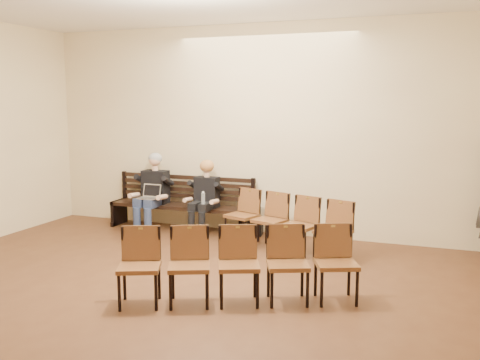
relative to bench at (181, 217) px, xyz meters
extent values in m
cube|color=#F9E6B2|center=(1.42, 0.35, 1.52)|extent=(8.00, 0.02, 3.50)
cube|color=black|center=(0.00, 0.00, 0.00)|extent=(2.60, 0.90, 0.45)
cube|color=silver|center=(-0.44, -0.35, 0.35)|extent=(0.38, 0.33, 0.24)
cylinder|color=silver|center=(0.61, -0.38, 0.33)|extent=(0.07, 0.07, 0.21)
cube|color=black|center=(1.27, 0.10, -0.09)|extent=(0.40, 0.30, 0.27)
cube|color=brown|center=(2.06, -0.65, 0.20)|extent=(2.12, 1.10, 0.86)
cube|color=brown|center=(2.15, -2.84, 0.20)|extent=(2.60, 1.48, 0.86)
camera|label=1|loc=(4.17, -8.17, 2.02)|focal=40.00mm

